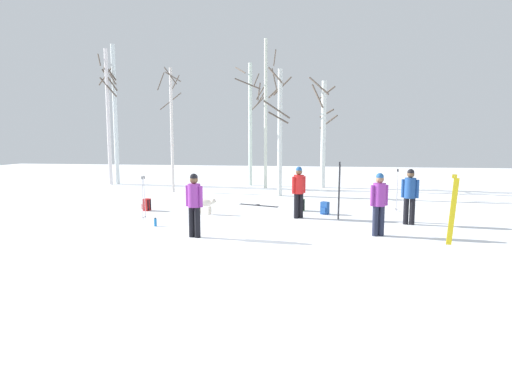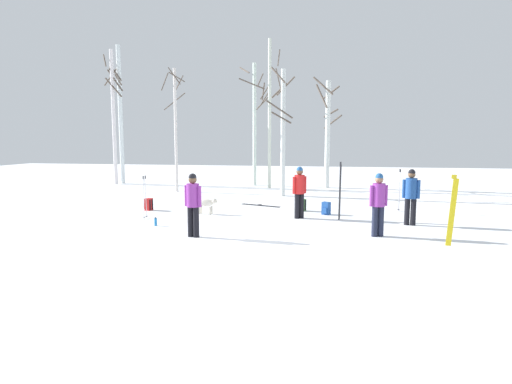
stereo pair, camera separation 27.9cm
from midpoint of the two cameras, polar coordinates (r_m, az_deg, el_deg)
name	(u,v)px [view 1 (the left image)]	position (r m, az deg, el deg)	size (l,w,h in m)	color
ground_plane	(267,236)	(11.89, 0.77, -5.80)	(60.00, 60.00, 0.00)	white
person_0	(299,189)	(14.47, 5.04, 0.42)	(0.44, 0.35, 1.72)	black
person_1	(410,193)	(14.10, 18.90, -0.11)	(0.51, 0.34, 1.72)	black
person_2	(194,201)	(11.75, -8.74, -1.17)	(0.50, 0.34, 1.72)	black
person_3	(379,200)	(12.20, 15.13, -1.03)	(0.49, 0.34, 1.72)	#1E2338
dog	(206,203)	(15.32, -7.12, -1.48)	(0.89, 0.29, 0.57)	beige
ski_pair_planted_0	(339,191)	(14.48, 10.25, 0.16)	(0.08, 0.17, 1.88)	black
ski_pair_planted_1	(453,210)	(11.78, 23.66, -2.18)	(0.24, 0.04, 1.76)	yellow
ski_pair_lying_0	(258,205)	(17.22, -0.14, -1.76)	(1.65, 0.74, 0.05)	black
ski_poles_0	(144,196)	(14.71, -14.97, -0.55)	(0.07, 0.26, 1.43)	#B2B2BC
ski_poles_1	(397,189)	(16.60, 17.47, 0.41)	(0.07, 0.22, 1.54)	#B2B2BC
backpack_0	(147,205)	(16.54, -14.55, -1.63)	(0.32, 0.30, 0.44)	red
backpack_1	(300,205)	(16.05, 5.28, -1.70)	(0.34, 0.34, 0.44)	#4C7F3F
backpack_2	(325,208)	(15.41, 8.44, -2.11)	(0.33, 0.34, 0.44)	#1E4C99
water_bottle_0	(155,222)	(13.58, -13.57, -3.85)	(0.08, 0.08, 0.26)	#1E72BF
birch_tree_0	(108,116)	(26.42, -19.01, 9.41)	(0.97, 1.11, 7.58)	white
birch_tree_1	(115,112)	(26.68, -18.24, 9.82)	(1.10, 0.98, 7.90)	silver
birch_tree_2	(172,126)	(21.94, -11.31, 8.41)	(1.27, 1.28, 6.01)	silver
birch_tree_3	(250,122)	(24.53, -1.07, 9.15)	(1.73, 1.73, 6.73)	silver
birch_tree_4	(266,112)	(23.16, 0.92, 10.39)	(1.17, 1.12, 7.71)	silver
birch_tree_5	(280,130)	(19.97, 2.70, 8.14)	(1.22, 1.29, 5.79)	silver
birch_tree_6	(323,131)	(23.64, 8.43, 7.88)	(1.57, 1.58, 5.82)	white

